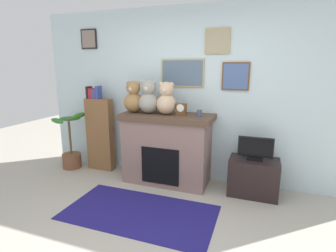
% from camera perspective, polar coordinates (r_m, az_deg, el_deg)
% --- Properties ---
extents(back_wall, '(5.20, 0.15, 2.60)m').
position_cam_1_polar(back_wall, '(4.04, 6.03, 6.66)').
color(back_wall, silver).
rests_on(back_wall, ground_plane).
extents(fireplace, '(1.37, 0.64, 1.05)m').
position_cam_1_polar(fireplace, '(3.97, -0.23, -4.79)').
color(fireplace, '#84675F').
rests_on(fireplace, ground_plane).
extents(bookshelf, '(0.45, 0.16, 1.42)m').
position_cam_1_polar(bookshelf, '(4.58, -14.58, -1.35)').
color(bookshelf, brown).
rests_on(bookshelf, ground_plane).
extents(potted_plant, '(0.54, 0.56, 0.98)m').
position_cam_1_polar(potted_plant, '(4.85, -20.30, -4.86)').
color(potted_plant, brown).
rests_on(potted_plant, ground_plane).
extents(tv_stand, '(0.65, 0.40, 0.51)m').
position_cam_1_polar(tv_stand, '(3.84, 18.04, -10.51)').
color(tv_stand, black).
rests_on(tv_stand, ground_plane).
extents(television, '(0.46, 0.14, 0.31)m').
position_cam_1_polar(television, '(3.70, 18.47, -4.85)').
color(television, black).
rests_on(television, tv_stand).
extents(area_rug, '(1.83, 0.97, 0.01)m').
position_cam_1_polar(area_rug, '(3.38, -6.20, -18.12)').
color(area_rug, navy).
rests_on(area_rug, ground_plane).
extents(candle_jar, '(0.07, 0.07, 0.10)m').
position_cam_1_polar(candle_jar, '(3.68, 6.82, 2.81)').
color(candle_jar, '#4C517A').
rests_on(candle_jar, fireplace).
extents(mantel_clock, '(0.13, 0.10, 0.17)m').
position_cam_1_polar(mantel_clock, '(3.74, 2.91, 3.63)').
color(mantel_clock, brown).
rests_on(mantel_clock, fireplace).
extents(teddy_bear_grey, '(0.29, 0.29, 0.47)m').
position_cam_1_polar(teddy_bear_grey, '(4.01, -7.49, 6.01)').
color(teddy_bear_grey, olive).
rests_on(teddy_bear_grey, fireplace).
extents(teddy_bear_cream, '(0.31, 0.31, 0.49)m').
position_cam_1_polar(teddy_bear_cream, '(3.90, -4.17, 6.02)').
color(teddy_bear_cream, gray).
rests_on(teddy_bear_cream, fireplace).
extents(teddy_bear_brown, '(0.29, 0.29, 0.47)m').
position_cam_1_polar(teddy_bear_brown, '(3.79, -0.34, 5.71)').
color(teddy_bear_brown, '#CFB08C').
rests_on(teddy_bear_brown, fireplace).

